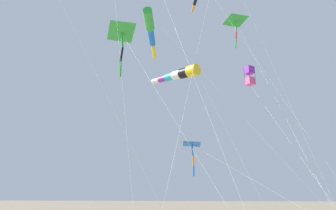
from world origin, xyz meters
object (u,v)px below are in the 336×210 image
kite_delta_magenta_far_left (192,144)px  kite_delta_blue_topmost (236,21)px  kite_windsock_purple_drifting (180,74)px  kite_delta_orange_high_right (123,33)px  kite_box_red_high_left (250,76)px  kite_windsock_rainbow_low_near (150,29)px

kite_delta_magenta_far_left → kite_delta_blue_topmost: 16.81m
kite_windsock_purple_drifting → kite_delta_orange_high_right: kite_delta_orange_high_right is taller
kite_windsock_purple_drifting → kite_delta_magenta_far_left: 5.37m
kite_box_red_high_left → kite_delta_orange_high_right: bearing=50.9°
kite_delta_blue_topmost → kite_windsock_rainbow_low_near: bearing=57.8°
kite_box_red_high_left → kite_delta_magenta_far_left: kite_box_red_high_left is taller
kite_windsock_rainbow_low_near → kite_delta_orange_high_right: 6.97m
kite_delta_orange_high_right → kite_delta_magenta_far_left: bearing=-110.5°
kite_box_red_high_left → kite_delta_blue_topmost: (1.46, -7.02, 8.84)m
kite_delta_orange_high_right → kite_delta_blue_topmost: 18.20m
kite_delta_orange_high_right → kite_box_red_high_left: bearing=-129.1°
kite_windsock_rainbow_low_near → kite_box_red_high_left: size_ratio=1.33×
kite_box_red_high_left → kite_delta_magenta_far_left: size_ratio=1.11×
kite_box_red_high_left → kite_delta_blue_topmost: bearing=-78.2°
kite_windsock_rainbow_low_near → kite_box_red_high_left: bearing=-162.5°
kite_windsock_purple_drifting → kite_delta_magenta_far_left: size_ratio=0.97×
kite_delta_magenta_far_left → kite_delta_orange_high_right: kite_delta_orange_high_right is taller
kite_delta_orange_high_right → kite_delta_blue_topmost: size_ratio=0.61×
kite_windsock_rainbow_low_near → kite_box_red_high_left: (-7.35, -2.32, -4.09)m
kite_windsock_rainbow_low_near → kite_delta_blue_topmost: 12.02m
kite_windsock_rainbow_low_near → kite_delta_magenta_far_left: size_ratio=1.48×
kite_windsock_rainbow_low_near → kite_windsock_purple_drifting: 6.82m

